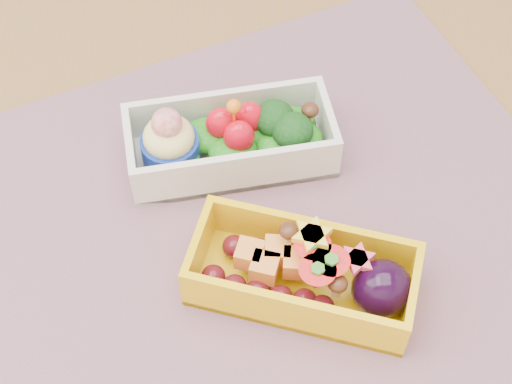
{
  "coord_description": "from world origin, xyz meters",
  "views": [
    {
      "loc": [
        -0.01,
        -0.31,
        1.27
      ],
      "look_at": [
        0.01,
        0.03,
        0.79
      ],
      "focal_mm": 55.12,
      "sensor_mm": 36.0,
      "label": 1
    }
  ],
  "objects_px": {
    "table": "(251,312)",
    "placemat": "(247,226)",
    "bento_yellow": "(308,274)",
    "bento_white": "(229,140)"
  },
  "relations": [
    {
      "from": "table",
      "to": "bento_yellow",
      "type": "height_order",
      "value": "bento_yellow"
    },
    {
      "from": "placemat",
      "to": "table",
      "type": "bearing_deg",
      "value": -85.13
    },
    {
      "from": "placemat",
      "to": "bento_white",
      "type": "relative_size",
      "value": 2.91
    },
    {
      "from": "placemat",
      "to": "bento_white",
      "type": "xyz_separation_m",
      "value": [
        -0.01,
        0.07,
        0.02
      ]
    },
    {
      "from": "bento_yellow",
      "to": "bento_white",
      "type": "bearing_deg",
      "value": 130.2
    },
    {
      "from": "placemat",
      "to": "bento_yellow",
      "type": "distance_m",
      "value": 0.08
    },
    {
      "from": "table",
      "to": "placemat",
      "type": "bearing_deg",
      "value": 94.87
    },
    {
      "from": "table",
      "to": "placemat",
      "type": "xyz_separation_m",
      "value": [
        -0.0,
        0.02,
        0.1
      ]
    },
    {
      "from": "bento_yellow",
      "to": "table",
      "type": "bearing_deg",
      "value": 155.71
    },
    {
      "from": "table",
      "to": "placemat",
      "type": "distance_m",
      "value": 0.1
    }
  ]
}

